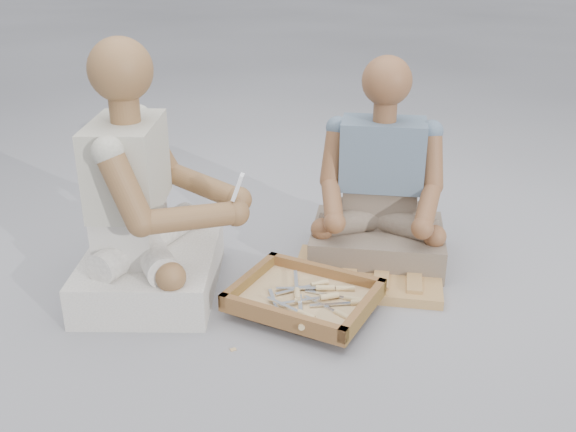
% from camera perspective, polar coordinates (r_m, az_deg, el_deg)
% --- Properties ---
extents(ground, '(60.00, 60.00, 0.00)m').
position_cam_1_polar(ground, '(2.46, -0.06, -7.90)').
color(ground, '#9C9CA1').
rests_on(ground, ground).
extents(carved_panel, '(0.61, 0.43, 0.04)m').
position_cam_1_polar(carved_panel, '(2.65, 7.03, -5.22)').
color(carved_panel, '#AD7D43').
rests_on(carved_panel, ground).
extents(tool_tray, '(0.58, 0.51, 0.06)m').
position_cam_1_polar(tool_tray, '(2.39, 1.46, -7.22)').
color(tool_tray, brown).
rests_on(tool_tray, carved_panel).
extents(chisel_0, '(0.07, 0.22, 0.02)m').
position_cam_1_polar(chisel_0, '(2.39, 0.80, -6.73)').
color(chisel_0, silver).
rests_on(chisel_0, tool_tray).
extents(chisel_1, '(0.11, 0.21, 0.02)m').
position_cam_1_polar(chisel_1, '(2.29, -0.88, -8.54)').
color(chisel_1, silver).
rests_on(chisel_1, tool_tray).
extents(chisel_2, '(0.22, 0.05, 0.02)m').
position_cam_1_polar(chisel_2, '(2.44, 4.60, -6.42)').
color(chisel_2, silver).
rests_on(chisel_2, tool_tray).
extents(chisel_3, '(0.07, 0.22, 0.02)m').
position_cam_1_polar(chisel_3, '(2.24, 1.17, -9.12)').
color(chisel_3, silver).
rests_on(chisel_3, tool_tray).
extents(chisel_4, '(0.18, 0.15, 0.02)m').
position_cam_1_polar(chisel_4, '(2.45, 2.36, -6.12)').
color(chisel_4, silver).
rests_on(chisel_4, tool_tray).
extents(chisel_5, '(0.22, 0.05, 0.02)m').
position_cam_1_polar(chisel_5, '(2.38, 5.31, -7.29)').
color(chisel_5, silver).
rests_on(chisel_5, tool_tray).
extents(chisel_6, '(0.20, 0.12, 0.02)m').
position_cam_1_polar(chisel_6, '(2.26, 1.23, -8.63)').
color(chisel_6, silver).
rests_on(chisel_6, tool_tray).
extents(chisel_7, '(0.19, 0.13, 0.02)m').
position_cam_1_polar(chisel_7, '(2.30, 4.48, -8.59)').
color(chisel_7, silver).
rests_on(chisel_7, tool_tray).
extents(chisel_8, '(0.21, 0.09, 0.02)m').
position_cam_1_polar(chisel_8, '(2.35, 5.91, -7.67)').
color(chisel_8, silver).
rests_on(chisel_8, tool_tray).
extents(chisel_9, '(0.20, 0.12, 0.02)m').
position_cam_1_polar(chisel_9, '(2.36, 3.20, -7.20)').
color(chisel_9, silver).
rests_on(chisel_9, tool_tray).
extents(chisel_10, '(0.22, 0.07, 0.02)m').
position_cam_1_polar(chisel_10, '(2.43, 2.81, -6.39)').
color(chisel_10, silver).
rests_on(chisel_10, tool_tray).
extents(wood_chip_0, '(0.02, 0.02, 0.00)m').
position_cam_1_polar(wood_chip_0, '(2.36, 5.49, -9.56)').
color(wood_chip_0, '#D8B37F').
rests_on(wood_chip_0, ground).
extents(wood_chip_1, '(0.02, 0.02, 0.00)m').
position_cam_1_polar(wood_chip_1, '(2.68, -2.25, -5.05)').
color(wood_chip_1, '#D8B37F').
rests_on(wood_chip_1, ground).
extents(wood_chip_2, '(0.02, 0.02, 0.00)m').
position_cam_1_polar(wood_chip_2, '(2.53, 2.80, -6.91)').
color(wood_chip_2, '#D8B37F').
rests_on(wood_chip_2, ground).
extents(wood_chip_3, '(0.02, 0.02, 0.00)m').
position_cam_1_polar(wood_chip_3, '(2.50, -0.21, -7.37)').
color(wood_chip_3, '#D8B37F').
rests_on(wood_chip_3, ground).
extents(wood_chip_4, '(0.02, 0.02, 0.00)m').
position_cam_1_polar(wood_chip_4, '(2.69, -2.69, -4.95)').
color(wood_chip_4, '#D8B37F').
rests_on(wood_chip_4, ground).
extents(wood_chip_5, '(0.02, 0.02, 0.00)m').
position_cam_1_polar(wood_chip_5, '(2.52, 2.40, -7.14)').
color(wood_chip_5, '#D8B37F').
rests_on(wood_chip_5, ground).
extents(wood_chip_6, '(0.02, 0.02, 0.00)m').
position_cam_1_polar(wood_chip_6, '(2.68, 6.83, -5.25)').
color(wood_chip_6, '#D8B37F').
rests_on(wood_chip_6, ground).
extents(wood_chip_7, '(0.02, 0.02, 0.00)m').
position_cam_1_polar(wood_chip_7, '(2.22, -4.90, -11.74)').
color(wood_chip_7, '#D8B37F').
rests_on(wood_chip_7, ground).
extents(wood_chip_8, '(0.02, 0.02, 0.00)m').
position_cam_1_polar(wood_chip_8, '(2.61, -4.10, -5.99)').
color(wood_chip_8, '#D8B37F').
rests_on(wood_chip_8, ground).
extents(craftsman, '(0.71, 0.72, 0.98)m').
position_cam_1_polar(craftsman, '(2.48, -12.59, 0.41)').
color(craftsman, silver).
rests_on(craftsman, ground).
extents(companion, '(0.58, 0.49, 0.86)m').
position_cam_1_polar(companion, '(2.73, 8.17, 1.84)').
color(companion, '#746653').
rests_on(companion, ground).
extents(mobile_phone, '(0.05, 0.05, 0.10)m').
position_cam_1_polar(mobile_phone, '(2.32, -4.49, 2.59)').
color(mobile_phone, white).
rests_on(mobile_phone, craftsman).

